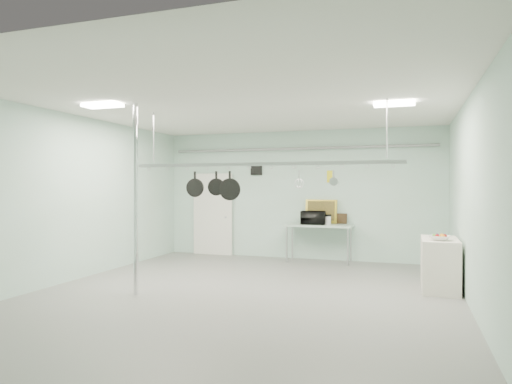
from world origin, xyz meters
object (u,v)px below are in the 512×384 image
(chrome_pole, at_px, (136,199))
(skillet_left, at_px, (195,184))
(coffee_canister, at_px, (328,220))
(skillet_right, at_px, (230,186))
(fruit_bowl, at_px, (440,238))
(side_cabinet, at_px, (440,264))
(prep_table, at_px, (319,227))
(skillet_mid, at_px, (216,183))
(microwave, at_px, (313,218))
(pot_rack, at_px, (260,162))

(chrome_pole, bearing_deg, skillet_left, 54.04)
(coffee_canister, distance_m, skillet_left, 3.88)
(skillet_right, bearing_deg, coffee_canister, 64.63)
(fruit_bowl, bearing_deg, side_cabinet, 85.91)
(prep_table, bearing_deg, fruit_bowl, -44.54)
(skillet_mid, bearing_deg, fruit_bowl, 0.34)
(fruit_bowl, xyz_separation_m, skillet_right, (-3.50, -0.81, 0.88))
(fruit_bowl, height_order, skillet_mid, skillet_mid)
(side_cabinet, relative_size, microwave, 2.11)
(prep_table, bearing_deg, skillet_left, -116.52)
(microwave, xyz_separation_m, skillet_right, (-0.84, -3.24, 0.76))
(pot_rack, height_order, coffee_canister, pot_rack)
(microwave, bearing_deg, prep_table, -157.39)
(pot_rack, distance_m, skillet_right, 0.70)
(prep_table, relative_size, skillet_mid, 3.69)
(coffee_canister, bearing_deg, fruit_bowl, -47.09)
(side_cabinet, bearing_deg, prep_table, 139.21)
(skillet_mid, distance_m, skillet_right, 0.26)
(coffee_canister, bearing_deg, prep_table, 178.90)
(side_cabinet, bearing_deg, fruit_bowl, -94.09)
(chrome_pole, relative_size, prep_table, 2.00)
(skillet_left, bearing_deg, skillet_mid, -4.88)
(pot_rack, xyz_separation_m, skillet_left, (-1.25, 0.00, -0.38))
(prep_table, xyz_separation_m, microwave, (-0.12, -0.06, 0.23))
(coffee_canister, height_order, fruit_bowl, coffee_canister)
(skillet_left, height_order, skillet_mid, same)
(chrome_pole, bearing_deg, skillet_right, 34.05)
(coffee_canister, relative_size, skillet_left, 0.42)
(skillet_left, distance_m, skillet_mid, 0.42)
(coffee_canister, relative_size, skillet_mid, 0.45)
(microwave, bearing_deg, coffee_canister, -174.95)
(coffee_canister, distance_m, fruit_bowl, 3.39)
(microwave, height_order, skillet_mid, skillet_mid)
(prep_table, distance_m, coffee_canister, 0.28)
(skillet_mid, bearing_deg, side_cabinet, 4.40)
(side_cabinet, relative_size, coffee_canister, 6.13)
(microwave, relative_size, fruit_bowl, 1.66)
(pot_rack, relative_size, coffee_canister, 24.50)
(pot_rack, distance_m, coffee_canister, 3.57)
(prep_table, height_order, skillet_left, skillet_left)
(skillet_mid, bearing_deg, skillet_left, 168.16)
(side_cabinet, relative_size, skillet_mid, 2.77)
(prep_table, relative_size, skillet_left, 3.42)
(chrome_pole, height_order, coffee_canister, chrome_pole)
(chrome_pole, height_order, skillet_right, chrome_pole)
(chrome_pole, xyz_separation_m, skillet_mid, (1.07, 0.90, 0.27))
(pot_rack, xyz_separation_m, skillet_right, (-0.57, 0.00, -0.40))
(skillet_mid, bearing_deg, coffee_canister, 54.47)
(chrome_pole, relative_size, pot_rack, 0.67)
(side_cabinet, relative_size, fruit_bowl, 3.50)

